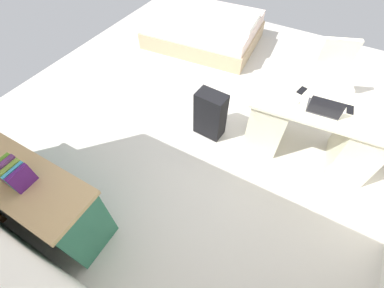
{
  "coord_description": "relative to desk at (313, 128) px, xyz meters",
  "views": [
    {
      "loc": [
        -0.94,
        2.35,
        2.54
      ],
      "look_at": [
        -0.17,
        1.0,
        0.6
      ],
      "focal_mm": 23.83,
      "sensor_mm": 36.0,
      "label": 1
    }
  ],
  "objects": [
    {
      "name": "suitcase_black",
      "position": [
        1.14,
        0.31,
        -0.08
      ],
      "size": [
        0.37,
        0.24,
        0.63
      ],
      "primitive_type": "cube",
      "rotation": [
        0.0,
        0.0,
        -0.07
      ],
      "color": "black",
      "rests_on": "ground_plane"
    },
    {
      "name": "book_row",
      "position": [
        1.94,
        2.14,
        0.49
      ],
      "size": [
        0.23,
        0.17,
        0.23
      ],
      "color": "#491964",
      "rests_on": "credenza"
    },
    {
      "name": "office_chair",
      "position": [
        0.01,
        -0.93,
        0.03
      ],
      "size": [
        0.6,
        0.6,
        0.94
      ],
      "color": "black",
      "rests_on": "ground_plane"
    },
    {
      "name": "cell_phone_by_mouse",
      "position": [
        0.27,
        -0.11,
        0.36
      ],
      "size": [
        0.1,
        0.15,
        0.01
      ],
      "primitive_type": "cube",
      "rotation": [
        0.0,
        0.0,
        -0.23
      ],
      "color": "black",
      "rests_on": "desk"
    },
    {
      "name": "computer_mouse",
      "position": [
        0.27,
        0.1,
        0.37
      ],
      "size": [
        0.07,
        0.1,
        0.03
      ],
      "primitive_type": "ellipsoid",
      "rotation": [
        0.0,
        0.0,
        0.09
      ],
      "color": "white",
      "rests_on": "desk"
    },
    {
      "name": "cell_phone_near_laptop",
      "position": [
        -0.23,
        -0.05,
        0.36
      ],
      "size": [
        0.08,
        0.14,
        0.01
      ],
      "primitive_type": "cube",
      "rotation": [
        0.0,
        0.0,
        0.11
      ],
      "color": "black",
      "rests_on": "desk"
    },
    {
      "name": "credenza",
      "position": [
        2.22,
        2.14,
        0.0
      ],
      "size": [
        1.8,
        0.48,
        0.78
      ],
      "color": "#28664C",
      "rests_on": "ground_plane"
    },
    {
      "name": "ground_plane",
      "position": [
        1.17,
        0.02,
        -0.39
      ],
      "size": [
        6.0,
        6.0,
        0.0
      ],
      "primitive_type": "plane",
      "color": "beige"
    },
    {
      "name": "laptop",
      "position": [
        0.01,
        0.12,
        0.4
      ],
      "size": [
        0.33,
        0.25,
        0.21
      ],
      "color": "#333338",
      "rests_on": "desk"
    },
    {
      "name": "desk",
      "position": [
        0.0,
        0.0,
        0.0
      ],
      "size": [
        1.49,
        0.78,
        0.75
      ],
      "color": "beige",
      "rests_on": "ground_plane"
    },
    {
      "name": "bed",
      "position": [
        2.26,
        -1.64,
        -0.15
      ],
      "size": [
        2.01,
        1.55,
        0.58
      ],
      "color": "tan",
      "rests_on": "ground_plane"
    }
  ]
}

